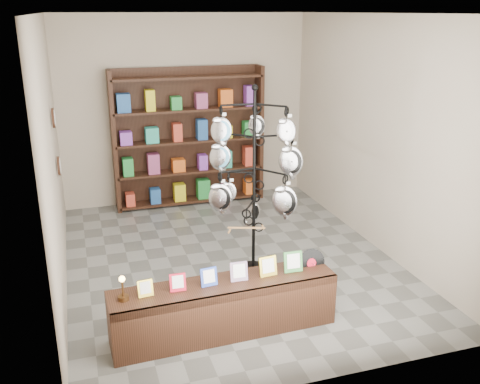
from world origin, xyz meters
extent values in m
plane|color=slate|center=(0.00, 0.00, 0.00)|extent=(5.00, 5.00, 0.00)
plane|color=#B4A691|center=(0.00, 2.50, 1.50)|extent=(4.00, 0.00, 4.00)
plane|color=#B4A691|center=(0.00, -2.50, 1.50)|extent=(4.00, 0.00, 4.00)
plane|color=#B4A691|center=(-2.00, 0.00, 1.50)|extent=(0.00, 5.00, 5.00)
plane|color=#B4A691|center=(2.00, 0.00, 1.50)|extent=(0.00, 5.00, 5.00)
plane|color=white|center=(0.00, 0.00, 3.00)|extent=(5.00, 5.00, 0.00)
cylinder|color=black|center=(0.18, -0.40, 0.02)|extent=(0.61, 0.61, 0.03)
cylinder|color=black|center=(0.18, -0.40, 1.11)|extent=(0.05, 0.05, 2.21)
sphere|color=black|center=(0.18, -0.40, 2.23)|extent=(0.07, 0.07, 0.07)
ellipsoid|color=silver|center=(0.28, -0.19, 0.70)|extent=(0.12, 0.08, 0.23)
cube|color=tan|center=(0.01, -0.66, 0.71)|extent=(0.40, 0.15, 0.04)
cube|color=black|center=(-0.51, -1.54, 0.27)|extent=(2.23, 0.53, 0.54)
cube|color=gold|center=(-1.26, -1.56, 0.62)|extent=(0.14, 0.06, 0.16)
cube|color=red|center=(-0.96, -1.55, 0.63)|extent=(0.15, 0.06, 0.17)
cube|color=#263FA5|center=(-0.66, -1.54, 0.63)|extent=(0.16, 0.06, 0.18)
cube|color=#E54C33|center=(-0.35, -1.53, 0.64)|extent=(0.17, 0.06, 0.19)
cube|color=gold|center=(-0.05, -1.52, 0.64)|extent=(0.18, 0.07, 0.20)
cube|color=#337233|center=(0.22, -1.51, 0.65)|extent=(0.19, 0.07, 0.21)
cylinder|color=black|center=(0.45, -1.46, 0.57)|extent=(0.30, 0.08, 0.30)
cylinder|color=red|center=(0.45, -1.46, 0.57)|extent=(0.10, 0.03, 0.10)
cylinder|color=#4F3116|center=(-1.46, -1.57, 0.56)|extent=(0.10, 0.10, 0.04)
cylinder|color=#4F3116|center=(-1.46, -1.57, 0.66)|extent=(0.02, 0.02, 0.14)
sphere|color=#FFBF59|center=(-1.46, -1.57, 0.76)|extent=(0.06, 0.06, 0.06)
cube|color=black|center=(0.00, 2.44, 1.10)|extent=(2.40, 0.04, 2.20)
cube|color=black|center=(-1.18, 2.28, 1.10)|extent=(0.06, 0.36, 2.20)
cube|color=black|center=(1.18, 2.28, 1.10)|extent=(0.06, 0.36, 2.20)
cube|color=black|center=(0.00, 2.28, 0.05)|extent=(2.36, 0.36, 0.04)
cube|color=black|center=(0.00, 2.28, 0.55)|extent=(2.36, 0.36, 0.03)
cube|color=black|center=(0.00, 2.28, 1.05)|extent=(2.36, 0.36, 0.04)
cube|color=black|center=(0.00, 2.28, 1.55)|extent=(2.36, 0.36, 0.04)
cube|color=black|center=(0.00, 2.28, 2.05)|extent=(2.36, 0.36, 0.04)
cylinder|color=black|center=(-1.97, 0.80, 1.80)|extent=(0.03, 0.24, 0.24)
cylinder|color=black|center=(-1.97, 0.80, 1.20)|extent=(0.03, 0.24, 0.24)
camera|label=1|loc=(-1.73, -5.96, 3.04)|focal=40.00mm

